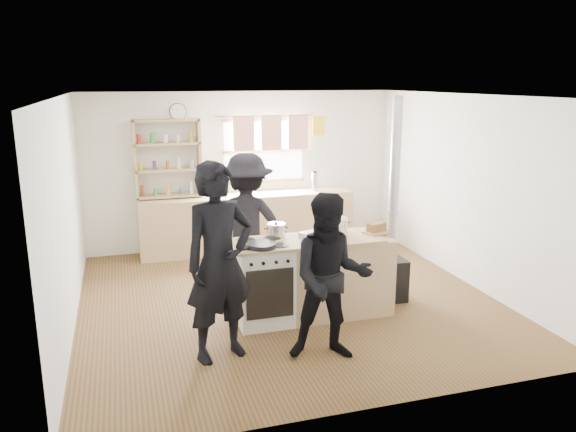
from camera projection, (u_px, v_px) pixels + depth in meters
The scene contains 14 objects.
ground at pixel (287, 299), 7.04m from camera, with size 5.00×5.00×0.01m, color brown.
back_counter at pixel (248, 222), 8.99m from camera, with size 3.40×0.55×0.90m, color tan.
shelving_unit at pixel (168, 158), 8.51m from camera, with size 1.00×0.28×1.20m.
thermos at pixel (315, 182), 9.16m from camera, with size 0.10×0.10×0.30m, color silver.
cooking_island at pixel (313, 277), 6.45m from camera, with size 1.97×0.64×0.93m.
skillet_greens at pixel (262, 245), 6.01m from camera, with size 0.42×0.42×0.05m.
roast_tray at pixel (316, 235), 6.37m from camera, with size 0.39×0.35×0.07m.
stockpot_stove at pixel (276, 230), 6.42m from camera, with size 0.21×0.21×0.17m.
stockpot_counter at pixel (335, 226), 6.52m from camera, with size 0.29×0.29×0.21m.
bread_board at pixel (376, 229), 6.57m from camera, with size 0.33×0.28×0.12m.
flue_heater at pixel (391, 250), 6.88m from camera, with size 0.35×0.35×2.50m.
person_near_left at pixel (220, 263), 5.37m from camera, with size 0.71×0.47×1.96m, color black.
person_near_right at pixel (331, 278), 5.39m from camera, with size 0.81×0.63×1.66m, color black.
person_far at pixel (247, 223), 7.14m from camera, with size 1.16×0.67×1.79m, color black.
Camera 1 is at (-1.88, -6.31, 2.69)m, focal length 35.00 mm.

